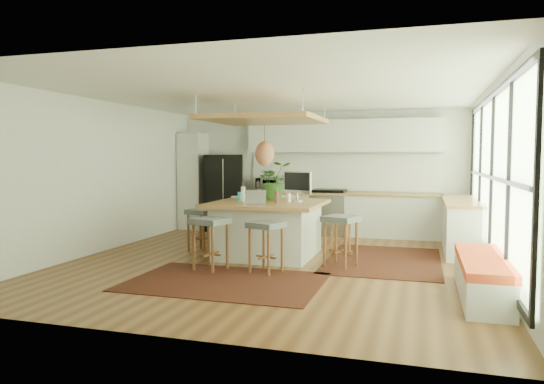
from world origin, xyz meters
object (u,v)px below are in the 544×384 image
(stool_near_left, at_px, (211,247))
(monitor, at_px, (297,186))
(island_plant, at_px, (274,185))
(stool_right_front, at_px, (341,244))
(island, at_px, (268,229))
(stool_left_side, at_px, (202,232))
(stool_right_back, at_px, (341,234))
(stool_near_right, at_px, (266,249))
(fridge, at_px, (224,190))
(microwave, at_px, (270,183))
(laptop, at_px, (254,197))

(stool_near_left, distance_m, monitor, 1.99)
(island_plant, bearing_deg, stool_right_front, -37.83)
(island, xyz_separation_m, island_plant, (-0.04, 0.55, 0.73))
(stool_left_side, relative_size, island_plant, 1.12)
(stool_right_back, bearing_deg, stool_right_front, -81.31)
(island_plant, bearing_deg, stool_near_right, -77.40)
(fridge, xyz_separation_m, stool_near_left, (1.40, -3.97, -0.57))
(fridge, distance_m, microwave, 1.14)
(fridge, distance_m, laptop, 3.68)
(stool_near_left, height_order, monitor, monitor)
(stool_right_front, distance_m, laptop, 1.56)
(island, height_order, island_plant, island_plant)
(laptop, distance_m, microwave, 3.23)
(stool_right_back, distance_m, island_plant, 1.48)
(stool_near_left, distance_m, island_plant, 2.08)
(fridge, xyz_separation_m, stool_right_front, (3.23, -3.19, -0.57))
(fridge, xyz_separation_m, stool_near_right, (2.24, -3.88, -0.57))
(fridge, distance_m, stool_right_front, 4.57)
(stool_left_side, bearing_deg, monitor, 6.27)
(stool_near_right, height_order, monitor, monitor)
(stool_near_left, bearing_deg, island_plant, 76.33)
(stool_right_back, relative_size, island_plant, 0.99)
(stool_right_back, height_order, monitor, monitor)
(laptop, xyz_separation_m, monitor, (0.53, 0.76, 0.14))
(stool_near_right, distance_m, laptop, 1.07)
(microwave, bearing_deg, stool_right_back, -45.12)
(island, xyz_separation_m, microwave, (-0.77, 2.63, 0.65))
(stool_right_back, xyz_separation_m, island_plant, (-1.22, 0.03, 0.84))
(fridge, relative_size, monitor, 3.08)
(stool_near_left, xyz_separation_m, laptop, (0.43, 0.78, 0.70))
(stool_right_front, bearing_deg, stool_left_side, 167.51)
(stool_right_front, height_order, laptop, laptop)
(monitor, distance_m, island_plant, 0.59)
(fridge, height_order, stool_right_front, fridge)
(fridge, bearing_deg, stool_right_front, -63.60)
(stool_near_left, distance_m, stool_near_right, 0.85)
(stool_left_side, bearing_deg, stool_right_back, 10.93)
(island, bearing_deg, stool_left_side, 177.81)
(fridge, height_order, monitor, fridge)
(stool_right_front, xyz_separation_m, monitor, (-0.88, 0.76, 0.83))
(stool_left_side, bearing_deg, island_plant, 22.39)
(stool_near_left, bearing_deg, stool_left_side, 119.34)
(island, height_order, stool_right_front, island)
(monitor, bearing_deg, stool_near_left, -102.05)
(stool_right_front, xyz_separation_m, microwave, (-2.10, 3.16, 0.76))
(stool_near_right, bearing_deg, microwave, 106.22)
(laptop, relative_size, microwave, 0.63)
(island_plant, bearing_deg, island, -85.32)
(island, height_order, stool_near_right, island)
(island, bearing_deg, stool_right_back, 23.74)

